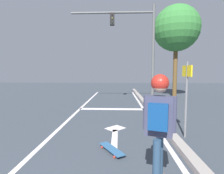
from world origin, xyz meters
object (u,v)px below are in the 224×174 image
at_px(skater, 159,117).
at_px(traffic_signal_mast, 135,38).
at_px(street_sign_post, 187,88).
at_px(roadside_tree, 176,29).
at_px(spare_skateboard, 112,149).

distance_m(skater, traffic_signal_mast, 7.88).
relative_size(traffic_signal_mast, street_sign_post, 2.62).
height_order(street_sign_post, roadside_tree, roadside_tree).
bearing_deg(spare_skateboard, street_sign_post, 26.41).
distance_m(skater, roadside_tree, 10.89).
distance_m(skater, street_sign_post, 2.65).
xyz_separation_m(spare_skateboard, traffic_signal_mast, (1.05, 6.12, 3.60)).
relative_size(spare_skateboard, street_sign_post, 0.39).
xyz_separation_m(traffic_signal_mast, roadside_tree, (2.94, 2.31, 1.01)).
height_order(skater, traffic_signal_mast, traffic_signal_mast).
bearing_deg(roadside_tree, spare_skateboard, -115.31).
relative_size(skater, street_sign_post, 0.82).
xyz_separation_m(traffic_signal_mast, street_sign_post, (0.94, -5.13, -2.31)).
distance_m(spare_skateboard, street_sign_post, 2.57).
height_order(skater, spare_skateboard, skater).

